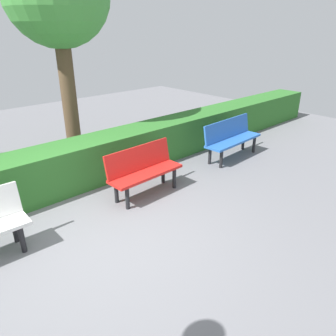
% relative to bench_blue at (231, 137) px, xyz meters
% --- Properties ---
extents(ground_plane, '(18.28, 18.28, 0.00)m').
position_rel_bench_blue_xyz_m(ground_plane, '(3.83, 0.77, -0.48)').
color(ground_plane, slate).
extents(bench_blue, '(1.62, 0.53, 0.86)m').
position_rel_bench_blue_xyz_m(bench_blue, '(0.00, 0.00, 0.00)').
color(bench_blue, blue).
rests_on(bench_blue, ground_plane).
extents(bench_red, '(1.40, 0.50, 0.86)m').
position_rel_bench_blue_xyz_m(bench_red, '(2.56, 0.05, -0.00)').
color(bench_red, red).
rests_on(bench_red, ground_plane).
extents(hedge_row, '(14.28, 0.76, 0.82)m').
position_rel_bench_blue_xyz_m(hedge_row, '(2.61, -1.06, -0.07)').
color(hedge_row, '#2D6B28').
rests_on(hedge_row, ground_plane).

